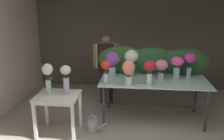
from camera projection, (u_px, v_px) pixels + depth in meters
ground_plane at (131, 115)px, 4.99m from camera, size 8.28×8.28×0.00m
wall_back at (134, 39)px, 6.43m from camera, size 5.46×0.12×2.70m
wall_left at (1, 50)px, 4.91m from camera, size 0.12×3.88×2.70m
display_table_glass at (153, 85)px, 4.64m from camera, size 2.08×1.02×0.84m
side_table_white at (58, 100)px, 4.12m from camera, size 0.74×0.62×0.74m
florist at (106, 62)px, 5.36m from camera, size 0.62×0.24×1.61m
foliage_backdrop at (153, 61)px, 4.91m from camera, size 2.30×0.29×0.58m
vase_rosy_hydrangea at (161, 67)px, 4.50m from camera, size 0.24×0.24×0.41m
vase_magenta_ranunculus at (190, 61)px, 4.62m from camera, size 0.24×0.23×0.51m
vase_scarlet_lilies at (106, 69)px, 4.30m from camera, size 0.18×0.18×0.44m
vase_coral_snapdragons at (129, 70)px, 4.21m from camera, size 0.24×0.22×0.47m
vase_violet_dahlias at (112, 61)px, 4.74m from camera, size 0.30×0.28×0.52m
vase_ivory_peonies at (131, 59)px, 4.74m from camera, size 0.29×0.28×0.54m
vase_crimson_stock at (150, 69)px, 4.20m from camera, size 0.22×0.22×0.46m
vase_fuchsia_freesia at (177, 65)px, 4.60m from camera, size 0.26×0.26×0.45m
vase_white_roses_tall at (48, 75)px, 4.02m from camera, size 0.18×0.18×0.55m
vase_cream_lisianthus_tall at (66, 78)px, 4.06m from camera, size 0.18×0.18×0.51m
watering_can at (93, 126)px, 4.29m from camera, size 0.35×0.18×0.34m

